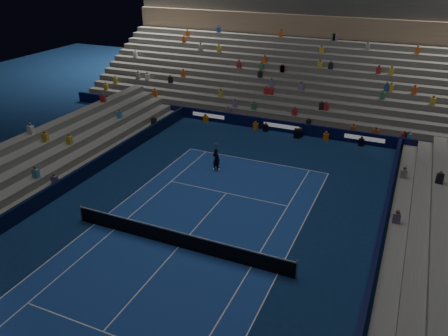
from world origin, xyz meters
TOP-DOWN VIEW (x-y plane):
  - ground at (0.00, 0.00)m, footprint 90.00×90.00m
  - court_surface at (0.00, 0.00)m, footprint 10.97×23.77m
  - sponsor_barrier_far at (0.00, 18.50)m, footprint 44.00×0.25m
  - sponsor_barrier_east at (9.70, 0.00)m, footprint 0.25×37.00m
  - sponsor_barrier_west at (-9.70, 0.00)m, footprint 0.25×37.00m
  - grandstand_main at (0.00, 27.90)m, footprint 44.00×15.20m
  - tennis_net at (0.00, 0.00)m, footprint 12.90×0.10m
  - tennis_player at (-2.02, 9.22)m, footprint 0.69×0.54m
  - broadcast_camera at (1.59, 17.74)m, footprint 0.61×1.03m

SIDE VIEW (x-z plane):
  - ground at x=0.00m, z-range 0.00..0.00m
  - court_surface at x=0.00m, z-range 0.00..0.01m
  - broadcast_camera at x=1.59m, z-range 0.01..0.69m
  - sponsor_barrier_far at x=0.00m, z-range 0.00..1.00m
  - sponsor_barrier_east at x=9.70m, z-range 0.00..1.00m
  - sponsor_barrier_west at x=-9.70m, z-range 0.00..1.00m
  - tennis_net at x=0.00m, z-range -0.05..1.05m
  - tennis_player at x=-2.02m, z-range 0.00..1.68m
  - grandstand_main at x=0.00m, z-range -2.22..8.98m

